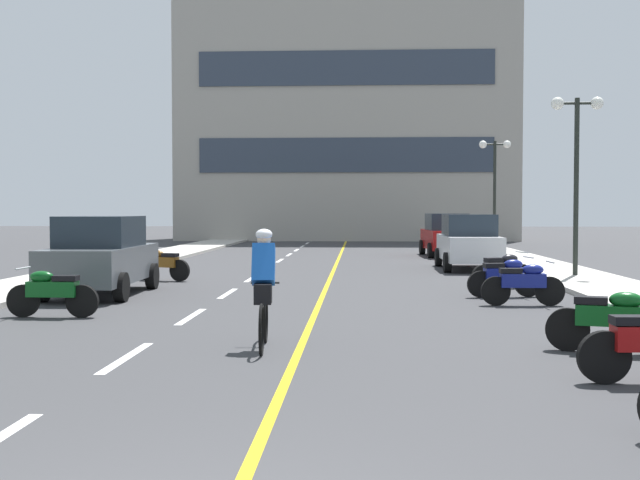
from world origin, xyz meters
name	(u,v)px	position (x,y,z in m)	size (l,w,h in m)	color
ground_plane	(326,271)	(0.00, 21.00, 0.00)	(140.00, 140.00, 0.00)	#38383A
curb_left	(133,262)	(-7.20, 24.00, 0.06)	(2.40, 72.00, 0.12)	#B7B2A8
curb_right	(531,263)	(7.20, 24.00, 0.06)	(2.40, 72.00, 0.12)	#B7B2A8
lane_dash_1	(126,357)	(-2.00, 6.00, 0.00)	(0.14, 2.20, 0.01)	silver
lane_dash_2	(191,316)	(-2.00, 10.00, 0.00)	(0.14, 2.20, 0.01)	silver
lane_dash_3	(228,293)	(-2.00, 14.00, 0.00)	(0.14, 2.20, 0.01)	silver
lane_dash_4	(251,279)	(-2.00, 18.00, 0.00)	(0.14, 2.20, 0.01)	silver
lane_dash_5	(268,268)	(-2.00, 22.00, 0.00)	(0.14, 2.20, 0.01)	silver
lane_dash_6	(280,261)	(-2.00, 26.00, 0.00)	(0.14, 2.20, 0.01)	silver
lane_dash_7	(289,255)	(-2.00, 30.00, 0.00)	(0.14, 2.20, 0.01)	silver
lane_dash_8	(296,250)	(-2.00, 34.00, 0.00)	(0.14, 2.20, 0.01)	silver
lane_dash_9	(302,246)	(-2.00, 38.00, 0.00)	(0.14, 2.20, 0.01)	silver
lane_dash_10	(307,243)	(-2.00, 42.00, 0.00)	(0.14, 2.20, 0.01)	silver
lane_dash_11	(311,241)	(-2.00, 46.00, 0.00)	(0.14, 2.20, 0.01)	silver
centre_line_yellow	(336,264)	(0.25, 24.00, 0.00)	(0.12, 66.00, 0.01)	gold
office_building	(346,104)	(0.21, 48.20, 9.03)	(21.98, 6.51, 18.07)	#9E998E
street_lamp_mid	(577,145)	(7.22, 18.31, 3.81)	(1.46, 0.36, 5.03)	black
street_lamp_far	(495,170)	(7.33, 32.35, 3.82)	(1.46, 0.36, 5.06)	black
parked_car_near	(101,255)	(-4.87, 13.54, 0.92)	(2.02, 4.25, 1.82)	black
parked_car_mid	(469,242)	(4.70, 21.84, 0.92)	(1.93, 4.20, 1.82)	black
parked_car_far	(446,235)	(4.79, 29.27, 0.92)	(2.07, 4.27, 1.82)	black
motorcycle_2	(611,319)	(4.52, 6.63, 0.47)	(1.66, 0.75, 0.92)	black
motorcycle_3	(52,292)	(-4.51, 9.77, 0.47)	(1.70, 0.60, 0.92)	black
motorcycle_4	(523,283)	(4.44, 11.96, 0.47)	(1.70, 0.60, 0.92)	black
motorcycle_5	(505,276)	(4.36, 13.52, 0.47)	(1.69, 0.60, 0.92)	black
motorcycle_6	(503,270)	(4.68, 15.55, 0.47)	(1.64, 0.80, 0.92)	black
motorcycle_7	(162,264)	(-4.38, 17.23, 0.47)	(1.64, 0.80, 0.92)	black
cyclist_rider	(264,286)	(-0.27, 6.80, 0.89)	(0.42, 1.77, 1.71)	black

